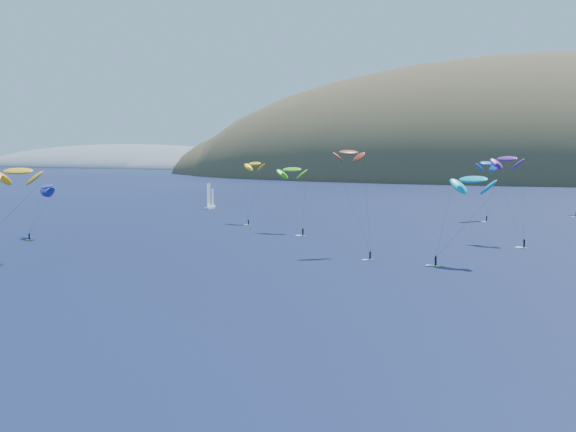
# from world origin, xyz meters

# --- Properties ---
(ground) EXTENTS (2800.00, 2800.00, 0.00)m
(ground) POSITION_xyz_m (0.00, 0.00, 0.00)
(ground) COLOR black
(ground) RESTS_ON ground
(island) EXTENTS (730.00, 300.00, 210.00)m
(island) POSITION_xyz_m (39.40, 562.36, -10.74)
(island) COLOR #3D3526
(island) RESTS_ON ground
(headland) EXTENTS (460.00, 250.00, 60.00)m
(headland) POSITION_xyz_m (-445.26, 750.08, -3.36)
(headland) COLOR slate
(headland) RESTS_ON ground
(sailboat) EXTENTS (8.81, 7.61, 10.89)m
(sailboat) POSITION_xyz_m (-74.14, 194.63, 0.92)
(sailboat) COLOR white
(sailboat) RESTS_ON ground
(kitesurfer_1) EXTENTS (8.02, 10.58, 20.09)m
(kitesurfer_1) POSITION_xyz_m (-35.65, 150.14, 18.00)
(kitesurfer_1) COLOR #E0F11A
(kitesurfer_1) RESTS_ON ground
(kitesurfer_2) EXTENTS (10.62, 14.03, 20.89)m
(kitesurfer_2) POSITION_xyz_m (-46.60, 58.30, 18.21)
(kitesurfer_2) COLOR #E0F11A
(kitesurfer_2) RESTS_ON ground
(kitesurfer_3) EXTENTS (11.33, 10.41, 19.33)m
(kitesurfer_3) POSITION_xyz_m (-15.51, 130.21, 16.94)
(kitesurfer_3) COLOR #E0F11A
(kitesurfer_3) RESTS_ON ground
(kitesurfer_4) EXTENTS (8.83, 11.04, 20.53)m
(kitesurfer_4) POSITION_xyz_m (28.52, 185.78, 17.95)
(kitesurfer_4) COLOR #E0F11A
(kitesurfer_4) RESTS_ON ground
(kitesurfer_5) EXTENTS (12.07, 9.84, 19.43)m
(kitesurfer_5) POSITION_xyz_m (39.72, 87.46, 16.75)
(kitesurfer_5) COLOR #E0F11A
(kitesurfer_5) RESTS_ON ground
(kitesurfer_6) EXTENTS (10.62, 12.03, 22.66)m
(kitesurfer_6) POSITION_xyz_m (41.62, 125.66, 20.26)
(kitesurfer_6) COLOR #E0F11A
(kitesurfer_6) RESTS_ON ground
(kitesurfer_9) EXTENTS (10.84, 9.78, 23.90)m
(kitesurfer_9) POSITION_xyz_m (12.80, 91.72, 21.89)
(kitesurfer_9) COLOR #E0F11A
(kitesurfer_9) RESTS_ON ground
(kitesurfer_10) EXTENTS (9.29, 12.19, 15.48)m
(kitesurfer_10) POSITION_xyz_m (-68.43, 94.52, 13.02)
(kitesurfer_10) COLOR #E0F11A
(kitesurfer_10) RESTS_ON ground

